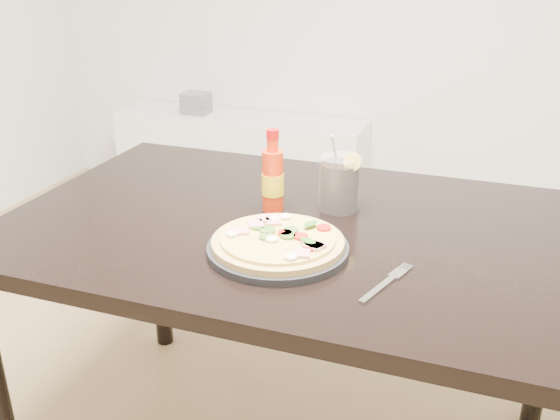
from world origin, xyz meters
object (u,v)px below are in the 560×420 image
(plate, at_px, (278,248))
(fork, at_px, (388,281))
(hot_sauce_bottle, at_px, (273,179))
(pizza, at_px, (278,240))
(media_console, at_px, (240,160))
(dining_table, at_px, (296,253))
(cola_cup, at_px, (340,184))

(plate, xyz_separation_m, fork, (0.25, -0.05, -0.01))
(plate, bearing_deg, hot_sauce_bottle, 113.01)
(pizza, distance_m, media_console, 2.21)
(fork, bearing_deg, plate, -173.53)
(dining_table, xyz_separation_m, fork, (0.26, -0.22, 0.09))
(hot_sauce_bottle, bearing_deg, media_console, 115.99)
(fork, distance_m, media_console, 2.36)
(media_console, bearing_deg, fork, -59.29)
(cola_cup, bearing_deg, plate, -102.46)
(dining_table, distance_m, cola_cup, 0.20)
(dining_table, bearing_deg, pizza, -86.06)
(plate, bearing_deg, fork, -12.06)
(hot_sauce_bottle, relative_size, cola_cup, 1.08)
(pizza, relative_size, hot_sauce_bottle, 1.38)
(dining_table, height_order, pizza, pizza)
(dining_table, distance_m, plate, 0.19)
(plate, height_order, media_console, plate)
(pizza, xyz_separation_m, hot_sauce_bottle, (-0.09, 0.22, 0.06))
(pizza, bearing_deg, fork, -12.31)
(plate, height_order, cola_cup, cola_cup)
(fork, bearing_deg, pizza, -173.78)
(plate, relative_size, fork, 1.68)
(dining_table, distance_m, fork, 0.35)
(plate, height_order, hot_sauce_bottle, hot_sauce_bottle)
(cola_cup, xyz_separation_m, fork, (0.19, -0.33, -0.06))
(plate, distance_m, fork, 0.26)
(dining_table, relative_size, fork, 7.62)
(plate, xyz_separation_m, pizza, (0.00, 0.00, 0.02))
(dining_table, xyz_separation_m, media_console, (-0.92, 1.77, -0.42))
(plate, bearing_deg, cola_cup, 77.54)
(media_console, bearing_deg, cola_cup, -59.03)
(fork, xyz_separation_m, media_console, (-1.18, 1.99, -0.50))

